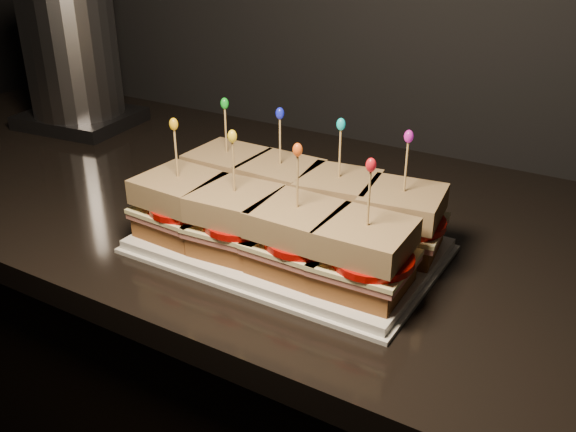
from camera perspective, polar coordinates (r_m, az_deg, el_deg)
The scene contains 62 objects.
granite_slab at distance 0.97m, azimuth 9.99°, elevation -2.66°, with size 2.35×0.71×0.04m, color black.
platter at distance 0.90m, azimuth 0.00°, elevation -2.64°, with size 0.40×0.25×0.02m, color white.
platter_rim at distance 0.90m, azimuth 0.00°, elevation -2.98°, with size 0.41×0.26×0.01m, color white.
sandwich_0_bread_bot at distance 1.00m, azimuth -5.30°, elevation 1.87°, with size 0.10×0.10×0.03m, color brown.
sandwich_0_ham at distance 0.99m, azimuth -5.34°, elevation 2.81°, with size 0.11×0.10×0.01m, color #B95B53.
sandwich_0_cheese at distance 0.99m, azimuth -5.36°, elevation 3.18°, with size 0.11×0.11×0.01m, color #FBF1A9.
sandwich_0_tomato at distance 0.98m, azimuth -5.01°, elevation 3.33°, with size 0.10×0.10×0.01m, color #AF0A05.
sandwich_0_bread_top at distance 0.98m, azimuth -5.43°, elevation 4.75°, with size 0.10×0.10×0.03m, color #572E0C.
sandwich_0_pick at distance 0.96m, azimuth -5.55°, elevation 7.36°, with size 0.00×0.00×0.09m, color tan.
sandwich_0_frill at distance 0.95m, azimuth -5.66°, elevation 9.94°, with size 0.01×0.01×0.02m, color green.
sandwich_1_bread_bot at distance 0.95m, azimuth -0.68°, elevation 0.67°, with size 0.10×0.10×0.03m, color brown.
sandwich_1_ham at distance 0.94m, azimuth -0.69°, elevation 1.65°, with size 0.11×0.10×0.01m, color #B95B53.
sandwich_1_cheese at distance 0.94m, azimuth -0.69°, elevation 2.03°, with size 0.11×0.11×0.01m, color #FBF1A9.
sandwich_1_tomato at distance 0.93m, azimuth -0.25°, elevation 2.17°, with size 0.10×0.10×0.01m, color #AF0A05.
sandwich_1_bread_top at distance 0.93m, azimuth -0.70°, elevation 3.68°, with size 0.10×0.10×0.03m, color #572E0C.
sandwich_1_pick at distance 0.91m, azimuth -0.71°, elevation 6.42°, with size 0.00×0.00×0.09m, color tan.
sandwich_1_frill at distance 0.90m, azimuth -0.73°, elevation 9.12°, with size 0.01×0.01×0.02m, color #151EE3.
sandwich_2_bread_bot at distance 0.91m, azimuth 4.39°, elevation -0.65°, with size 0.10×0.10×0.03m, color brown.
sandwich_2_ham at distance 0.90m, azimuth 4.43°, elevation 0.36°, with size 0.11×0.10×0.01m, color #B95B53.
sandwich_2_cheese at distance 0.90m, azimuth 4.45°, elevation 0.76°, with size 0.11×0.11×0.01m, color #FBF1A9.
sandwich_2_tomato at distance 0.89m, azimuth 4.98°, elevation 0.88°, with size 0.10×0.10×0.01m, color #AF0A05.
sandwich_2_bread_top at distance 0.89m, azimuth 4.51°, elevation 2.46°, with size 0.10×0.10×0.03m, color #572E0C.
sandwich_2_pick at distance 0.87m, azimuth 4.62°, elevation 5.31°, with size 0.00×0.00×0.09m, color tan.
sandwich_2_frill at distance 0.85m, azimuth 4.73°, elevation 8.13°, with size 0.01×0.01×0.02m, color #0EC5CB.
sandwich_3_bread_bot at distance 0.88m, azimuth 9.90°, elevation -2.08°, with size 0.10×0.10×0.03m, color brown.
sandwich_3_ham at distance 0.87m, azimuth 9.99°, elevation -1.04°, with size 0.11×0.10×0.01m, color #B95B53.
sandwich_3_cheese at distance 0.87m, azimuth 10.03°, elevation -0.63°, with size 0.11×0.11×0.01m, color #FBF1A9.
sandwich_3_tomato at distance 0.85m, azimuth 10.66°, elevation -0.52°, with size 0.10×0.10×0.01m, color #AF0A05.
sandwich_3_bread_top at distance 0.85m, azimuth 10.18°, elevation 1.12°, with size 0.10×0.10×0.03m, color #572E0C.
sandwich_3_pick at distance 0.83m, azimuth 10.43°, elevation 4.05°, with size 0.00×0.00×0.09m, color tan.
sandwich_3_frill at distance 0.82m, azimuth 10.68°, elevation 6.97°, with size 0.01×0.01×0.02m, color #C81CB4.
sandwich_4_bread_bot at distance 0.92m, azimuth -9.43°, elevation -0.63°, with size 0.10×0.10×0.03m, color brown.
sandwich_4_ham at distance 0.91m, azimuth -9.51°, elevation 0.37°, with size 0.11×0.10×0.01m, color #B95B53.
sandwich_4_cheese at distance 0.91m, azimuth -9.54°, elevation 0.77°, with size 0.11×0.11×0.01m, color #FBF1A9.
sandwich_4_tomato at distance 0.89m, azimuth -9.23°, elevation 0.89°, with size 0.10×0.10×0.01m, color #AF0A05.
sandwich_4_bread_top at distance 0.90m, azimuth -9.68°, elevation 2.45°, with size 0.10×0.10×0.03m, color #572E0C.
sandwich_4_pick at distance 0.88m, azimuth -9.90°, elevation 5.26°, with size 0.00×0.00×0.09m, color tan.
sandwich_4_frill at distance 0.87m, azimuth -10.13°, elevation 8.05°, with size 0.01×0.01×0.02m, color gold.
sandwich_5_bread_bot at distance 0.87m, azimuth -4.61°, elevation -2.08°, with size 0.10×0.10×0.03m, color brown.
sandwich_5_ham at distance 0.86m, azimuth -4.66°, elevation -1.04°, with size 0.11×0.10×0.01m, color #B95B53.
sandwich_5_cheese at distance 0.86m, azimuth -4.67°, elevation -0.62°, with size 0.11×0.11×0.01m, color #FBF1A9.
sandwich_5_tomato at distance 0.84m, azimuth -4.26°, elevation -0.51°, with size 0.10×0.10×0.01m, color #AF0A05.
sandwich_5_bread_top at distance 0.84m, azimuth -4.74°, elevation 1.15°, with size 0.10×0.10×0.03m, color #572E0C.
sandwich_5_pick at distance 0.82m, azimuth -4.86°, elevation 4.12°, with size 0.00×0.00×0.09m, color tan.
sandwich_5_frill at distance 0.81m, azimuth -4.98°, elevation 7.08°, with size 0.01×0.01×0.02m, color yellow.
sandwich_6_bread_bot at distance 0.82m, azimuth 0.79°, elevation -3.70°, with size 0.10×0.10×0.03m, color brown.
sandwich_6_ham at distance 0.81m, azimuth 0.80°, elevation -2.61°, with size 0.11×0.10×0.01m, color #B95B53.
sandwich_6_cheese at distance 0.81m, azimuth 0.80°, elevation -2.18°, with size 0.11×0.11×0.01m, color #FBF1A9.
sandwich_6_tomato at distance 0.80m, azimuth 1.33°, elevation -2.09°, with size 0.10×0.10×0.01m, color #AF0A05.
sandwich_6_bread_top at distance 0.80m, azimuth 0.81°, elevation -0.33°, with size 0.10×0.10×0.03m, color #572E0C.
sandwich_6_pick at distance 0.78m, azimuth 0.83°, elevation 2.79°, with size 0.00×0.00×0.09m, color tan.
sandwich_6_frill at distance 0.76m, azimuth 0.86°, elevation 5.90°, with size 0.01×0.01×0.02m, color #FC5D18.
sandwich_7_bread_bot at distance 0.79m, azimuth 6.78°, elevation -5.44°, with size 0.10×0.10×0.03m, color brown.
sandwich_7_ham at distance 0.78m, azimuth 6.85°, elevation -4.33°, with size 0.11×0.10×0.01m, color #B95B53.
sandwich_7_cheese at distance 0.77m, azimuth 6.88°, elevation -3.88°, with size 0.11×0.11×0.01m, color #FBF1A9.
sandwich_7_tomato at distance 0.76m, azimuth 7.54°, elevation -3.81°, with size 0.10×0.10×0.01m, color #AF0A05.
sandwich_7_bread_top at distance 0.76m, azimuth 6.99°, elevation -1.97°, with size 0.10×0.10×0.03m, color #572E0C.
sandwich_7_pick at distance 0.74m, azimuth 7.19°, elevation 1.26°, with size 0.00×0.00×0.09m, color tan.
sandwich_7_frill at distance 0.72m, azimuth 7.39°, elevation 4.52°, with size 0.01×0.01×0.02m, color red.
appliance_base at distance 1.49m, azimuth -17.92°, elevation 8.26°, with size 0.23×0.19×0.03m, color #262628.
appliance_body at distance 1.46m, azimuth -18.68°, elevation 13.44°, with size 0.19×0.19×0.25m, color silver.
appliance at distance 1.46m, azimuth -18.65°, elevation 13.26°, with size 0.23×0.19×0.30m, color silver, non-canonical shape.
Camera 1 is at (0.68, 0.85, 1.37)m, focal length 40.00 mm.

